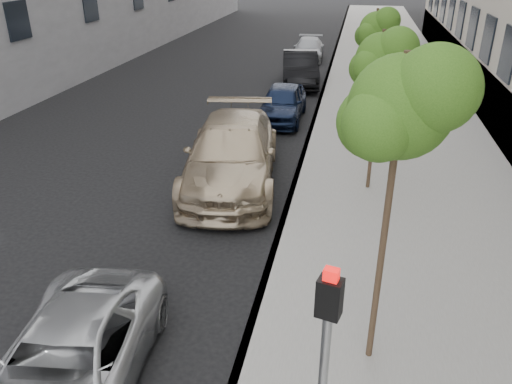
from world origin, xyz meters
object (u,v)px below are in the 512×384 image
(tree_far, at_px, (377,29))
(minivan, at_px, (68,365))
(tree_mid, at_px, (382,59))
(sedan_blue, at_px, (282,103))
(signal_pole, at_px, (324,367))
(sedan_black, at_px, (300,69))
(suv, at_px, (232,154))
(sedan_rear, at_px, (308,49))
(tree_near, at_px, (403,107))

(tree_far, distance_m, minivan, 15.49)
(tree_mid, xyz_separation_m, minivan, (-4.37, -8.08, -3.03))
(tree_mid, relative_size, sedan_blue, 1.06)
(tree_mid, distance_m, signal_pole, 9.10)
(signal_pole, distance_m, sedan_black, 21.07)
(signal_pole, bearing_deg, tree_mid, 99.33)
(sedan_black, bearing_deg, signal_pole, -91.54)
(tree_mid, bearing_deg, minivan, -118.40)
(tree_far, distance_m, suv, 8.11)
(signal_pole, distance_m, suv, 9.45)
(sedan_blue, bearing_deg, tree_far, 8.23)
(tree_mid, xyz_separation_m, sedan_rear, (-3.56, 18.37, -3.01))
(tree_far, xyz_separation_m, sedan_black, (-3.33, 5.42, -2.70))
(tree_near, relative_size, tree_mid, 1.15)
(tree_mid, xyz_separation_m, sedan_black, (-3.33, 11.92, -2.85))
(signal_pole, relative_size, sedan_black, 0.67)
(tree_mid, bearing_deg, tree_far, 90.00)
(tree_mid, distance_m, sedan_rear, 18.96)
(tree_far, bearing_deg, minivan, -106.68)
(sedan_rear, bearing_deg, tree_far, -75.38)
(sedan_blue, bearing_deg, suv, -95.10)
(tree_mid, height_order, sedan_black, tree_mid)
(sedan_blue, bearing_deg, minivan, -94.40)
(tree_near, xyz_separation_m, sedan_black, (-3.33, 18.42, -3.47))
(signal_pole, bearing_deg, suv, 123.52)
(suv, relative_size, sedan_rear, 1.41)
(tree_far, height_order, suv, tree_far)
(minivan, bearing_deg, tree_near, 13.25)
(tree_near, bearing_deg, tree_mid, 90.00)
(suv, bearing_deg, sedan_black, 79.38)
(sedan_black, xyz_separation_m, sedan_rear, (-0.23, 6.46, -0.16))
(signal_pole, xyz_separation_m, sedan_black, (-2.64, 20.86, -1.36))
(signal_pole, xyz_separation_m, sedan_rear, (-2.87, 27.32, -1.53))
(suv, distance_m, sedan_rear, 18.52)
(tree_near, relative_size, signal_pole, 1.54)
(sedan_blue, bearing_deg, signal_pole, -80.16)
(minivan, bearing_deg, sedan_black, 80.36)
(signal_pole, bearing_deg, sedan_blue, 113.73)
(signal_pole, height_order, minivan, signal_pole)
(tree_far, xyz_separation_m, sedan_rear, (-3.56, 11.87, -2.87))
(tree_near, height_order, minivan, tree_near)
(tree_far, xyz_separation_m, signal_pole, (-0.69, -15.45, -1.34))
(minivan, bearing_deg, signal_pole, -19.89)
(tree_near, distance_m, sedan_rear, 25.39)
(minivan, distance_m, sedan_rear, 26.47)
(suv, height_order, sedan_blue, suv)
(tree_mid, relative_size, sedan_black, 0.90)
(tree_far, relative_size, sedan_blue, 1.02)
(tree_near, height_order, sedan_black, tree_near)
(tree_mid, distance_m, suv, 4.74)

